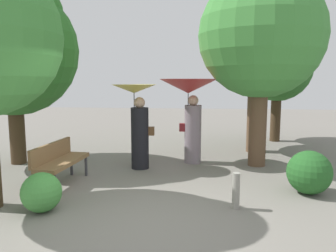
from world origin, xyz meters
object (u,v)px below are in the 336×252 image
(park_bench, at_px, (59,159))
(path_marker_post, at_px, (236,191))
(tree_near_right, at_px, (262,24))
(tree_near_left, at_px, (11,40))
(tree_mid_right, at_px, (278,61))
(person_right, at_px, (190,99))
(person_left, at_px, (137,115))
(tree_far_back, at_px, (257,33))

(park_bench, relative_size, path_marker_post, 2.58)
(park_bench, height_order, tree_near_right, tree_near_right)
(park_bench, xyz_separation_m, path_marker_post, (3.32, -0.89, -0.22))
(tree_near_left, bearing_deg, tree_near_right, 4.07)
(park_bench, height_order, tree_mid_right, tree_mid_right)
(tree_near_left, height_order, tree_mid_right, tree_near_left)
(tree_near_left, bearing_deg, person_right, 6.96)
(person_right, distance_m, tree_near_right, 2.39)
(path_marker_post, bearing_deg, tree_near_right, 74.71)
(person_left, bearing_deg, person_right, -66.34)
(tree_near_left, distance_m, tree_mid_right, 7.99)
(park_bench, xyz_separation_m, tree_near_right, (4.10, 1.94, 2.82))
(person_left, height_order, tree_near_left, tree_near_left)
(path_marker_post, bearing_deg, park_bench, 165.00)
(tree_near_right, xyz_separation_m, tree_mid_right, (1.15, 3.41, -0.64))
(person_left, relative_size, path_marker_post, 3.30)
(tree_near_left, xyz_separation_m, tree_near_right, (5.86, 0.42, 0.34))
(park_bench, distance_m, tree_near_left, 3.40)
(tree_near_right, bearing_deg, person_right, 176.59)
(person_left, relative_size, person_right, 0.94)
(tree_near_left, distance_m, tree_far_back, 6.36)
(tree_near_left, relative_size, tree_far_back, 0.92)
(park_bench, bearing_deg, person_left, -39.59)
(tree_mid_right, bearing_deg, person_left, -134.93)
(tree_near_right, distance_m, tree_mid_right, 3.66)
(person_left, xyz_separation_m, park_bench, (-1.29, -1.38, -0.74))
(tree_near_right, height_order, tree_far_back, tree_far_back)
(tree_near_left, xyz_separation_m, path_marker_post, (5.08, -2.42, -2.69))
(person_right, bearing_deg, tree_near_right, -99.23)
(person_right, height_order, park_bench, person_right)
(tree_near_right, bearing_deg, person_left, -168.67)
(person_right, relative_size, tree_near_left, 0.44)
(tree_mid_right, relative_size, tree_far_back, 0.79)
(path_marker_post, bearing_deg, person_left, 131.90)
(person_right, xyz_separation_m, tree_mid_right, (2.79, 3.31, 1.09))
(person_right, relative_size, park_bench, 1.36)
(person_left, bearing_deg, tree_far_back, -59.64)
(person_right, distance_m, tree_mid_right, 4.47)
(tree_far_back, relative_size, path_marker_post, 8.67)
(person_left, bearing_deg, tree_near_left, 81.41)
(tree_mid_right, xyz_separation_m, tree_far_back, (-0.99, -1.80, 0.67))
(tree_mid_right, bearing_deg, park_bench, -134.43)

